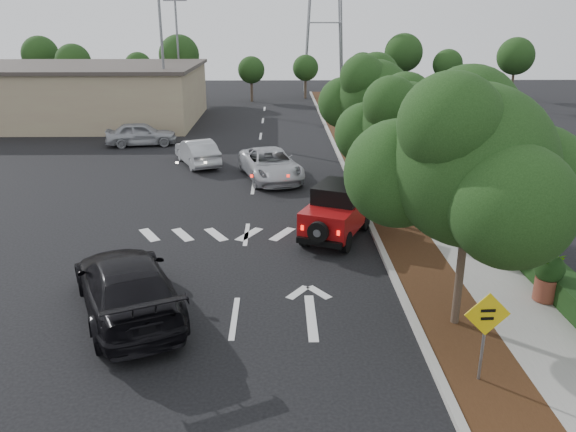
{
  "coord_description": "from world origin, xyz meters",
  "views": [
    {
      "loc": [
        1.17,
        -12.91,
        7.35
      ],
      "look_at": [
        1.45,
        3.0,
        1.75
      ],
      "focal_mm": 35.0,
      "sensor_mm": 36.0,
      "label": 1
    }
  ],
  "objects_px": {
    "red_jeep": "(338,210)",
    "speed_hump_sign": "(486,325)",
    "black_suv_oncoming": "(127,285)",
    "silver_suv_ahead": "(271,164)"
  },
  "relations": [
    {
      "from": "red_jeep",
      "to": "speed_hump_sign",
      "type": "distance_m",
      "value": 8.97
    },
    {
      "from": "black_suv_oncoming",
      "to": "red_jeep",
      "type": "bearing_deg",
      "value": -161.8
    },
    {
      "from": "red_jeep",
      "to": "silver_suv_ahead",
      "type": "xyz_separation_m",
      "value": [
        -2.48,
        7.67,
        -0.26
      ]
    },
    {
      "from": "silver_suv_ahead",
      "to": "speed_hump_sign",
      "type": "xyz_separation_m",
      "value": [
        4.61,
        -16.38,
        0.72
      ]
    },
    {
      "from": "red_jeep",
      "to": "black_suv_oncoming",
      "type": "xyz_separation_m",
      "value": [
        -6.07,
        -5.49,
        -0.16
      ]
    },
    {
      "from": "black_suv_oncoming",
      "to": "speed_hump_sign",
      "type": "xyz_separation_m",
      "value": [
        8.2,
        -3.21,
        0.62
      ]
    },
    {
      "from": "black_suv_oncoming",
      "to": "speed_hump_sign",
      "type": "bearing_deg",
      "value": 134.71
    },
    {
      "from": "red_jeep",
      "to": "black_suv_oncoming",
      "type": "relative_size",
      "value": 0.7
    },
    {
      "from": "red_jeep",
      "to": "speed_hump_sign",
      "type": "bearing_deg",
      "value": -52.27
    },
    {
      "from": "speed_hump_sign",
      "to": "black_suv_oncoming",
      "type": "bearing_deg",
      "value": 156.22
    }
  ]
}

